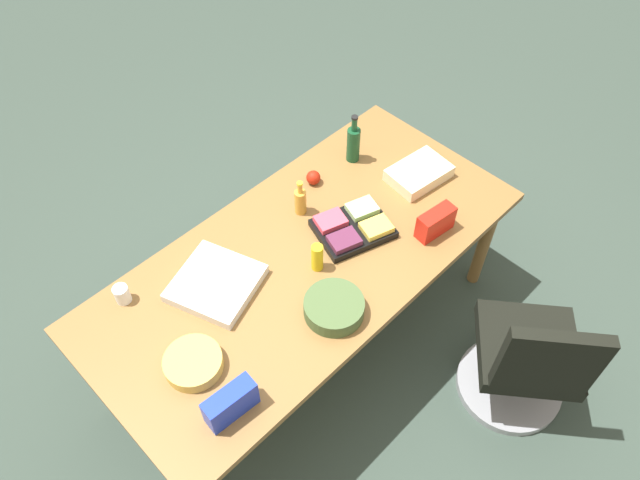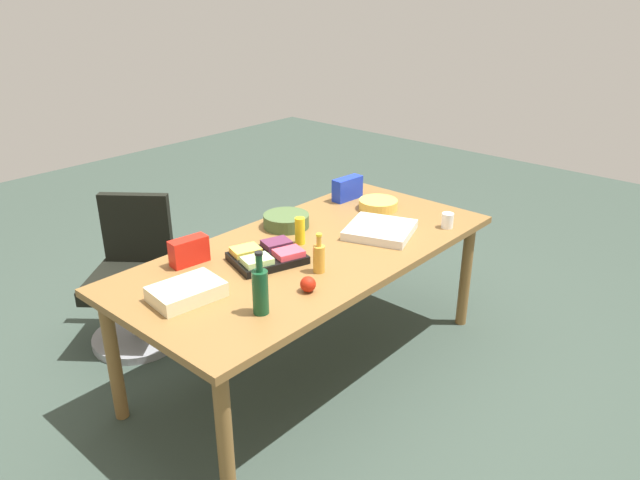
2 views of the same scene
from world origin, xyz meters
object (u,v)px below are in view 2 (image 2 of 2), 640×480
(mustard_bottle, at_px, (300,231))
(chip_bag_red, at_px, (189,251))
(office_chair, at_px, (134,288))
(wine_bottle, at_px, (260,290))
(chip_bag_blue, at_px, (347,189))
(apple_red, at_px, (308,284))
(chip_bowl, at_px, (378,204))
(fruit_platter, at_px, (267,256))
(conference_table, at_px, (311,260))
(pizza_box, at_px, (380,230))
(dressing_bottle, at_px, (319,257))
(paper_cup, at_px, (447,220))
(sheet_cake, at_px, (187,292))
(salad_bowl, at_px, (286,221))

(mustard_bottle, bearing_deg, chip_bag_red, 155.85)
(office_chair, height_order, mustard_bottle, mustard_bottle)
(wine_bottle, xyz_separation_m, chip_bag_blue, (1.41, 0.66, -0.04))
(apple_red, bearing_deg, mustard_bottle, 47.18)
(wine_bottle, bearing_deg, chip_bowl, 15.72)
(fruit_platter, bearing_deg, chip_bag_blue, 16.29)
(conference_table, relative_size, chip_bag_red, 11.02)
(conference_table, xyz_separation_m, chip_bag_red, (-0.56, 0.34, 0.14))
(conference_table, bearing_deg, fruit_platter, 168.16)
(pizza_box, relative_size, chip_bag_blue, 1.64)
(chip_bag_red, distance_m, dressing_bottle, 0.68)
(wine_bottle, distance_m, paper_cup, 1.42)
(chip_bowl, height_order, mustard_bottle, mustard_bottle)
(fruit_platter, relative_size, apple_red, 5.64)
(chip_bag_red, height_order, chip_bag_blue, chip_bag_blue)
(mustard_bottle, bearing_deg, paper_cup, -33.21)
(apple_red, bearing_deg, paper_cup, -4.01)
(chip_bowl, xyz_separation_m, mustard_bottle, (-0.73, -0.00, 0.05))
(fruit_platter, xyz_separation_m, pizza_box, (0.69, -0.22, -0.01))
(sheet_cake, distance_m, mustard_bottle, 0.81)
(apple_red, bearing_deg, chip_bag_red, 105.34)
(conference_table, bearing_deg, paper_cup, -27.91)
(salad_bowl, xyz_separation_m, wine_bottle, (-0.79, -0.62, 0.07))
(chip_bag_red, bearing_deg, apple_red, -74.66)
(office_chair, bearing_deg, chip_bag_red, -94.02)
(sheet_cake, height_order, chip_bag_blue, chip_bag_blue)
(office_chair, distance_m, mustard_bottle, 1.18)
(paper_cup, bearing_deg, sheet_cake, 163.77)
(sheet_cake, xyz_separation_m, chip_bag_red, (0.24, 0.29, 0.03))
(conference_table, xyz_separation_m, wine_bottle, (-0.66, -0.30, 0.18))
(chip_bag_red, height_order, paper_cup, chip_bag_red)
(chip_bowl, bearing_deg, wine_bottle, -164.28)
(fruit_platter, bearing_deg, office_chair, 103.51)
(apple_red, xyz_separation_m, dressing_bottle, (0.19, 0.10, 0.04))
(mustard_bottle, xyz_separation_m, paper_cup, (0.75, -0.49, -0.03))
(fruit_platter, height_order, wine_bottle, wine_bottle)
(dressing_bottle, height_order, chip_bag_blue, dressing_bottle)
(wine_bottle, bearing_deg, conference_table, 24.64)
(fruit_platter, distance_m, sheet_cake, 0.52)
(fruit_platter, relative_size, wine_bottle, 1.45)
(salad_bowl, height_order, dressing_bottle, dressing_bottle)
(fruit_platter, relative_size, pizza_box, 1.19)
(apple_red, relative_size, paper_cup, 0.84)
(chip_bowl, distance_m, dressing_bottle, 0.98)
(salad_bowl, xyz_separation_m, mustard_bottle, (-0.13, -0.23, 0.04))
(conference_table, bearing_deg, chip_bag_red, 148.38)
(salad_bowl, bearing_deg, office_chair, 132.12)
(office_chair, distance_m, chip_bag_red, 0.84)
(chip_bowl, distance_m, pizza_box, 0.41)
(conference_table, xyz_separation_m, pizza_box, (0.42, -0.16, 0.10))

